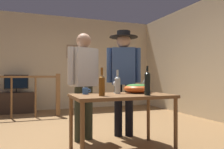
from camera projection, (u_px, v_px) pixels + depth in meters
The scene contains 16 objects.
ground_plane at pixel (86, 139), 3.41m from camera, with size 8.80×8.80×0.00m, color olive.
back_wall at pixel (59, 63), 6.58m from camera, with size 6.06×0.10×2.78m, color beige.
side_wall_right at pixel (195, 60), 5.44m from camera, with size 0.10×5.07×2.78m, color beige.
framed_picture at pixel (75, 52), 6.70m from camera, with size 0.52×0.03×0.41m, color #9B7D5C.
stair_railing at pixel (20, 91), 5.12m from camera, with size 2.71×0.10×1.04m.
tv_console at pixel (16, 103), 5.84m from camera, with size 0.90×0.40×0.55m, color #38281E.
flat_screen_tv at pixel (16, 82), 5.82m from camera, with size 0.59×0.12×0.47m.
serving_table at pixel (121, 100), 2.84m from camera, with size 1.26×0.75×0.74m.
salad_bowl at pixel (137, 88), 3.07m from camera, with size 0.38×0.38×0.22m.
wine_glass at pixel (116, 84), 3.12m from camera, with size 0.07×0.07×0.17m.
wine_bottle_amber at pixel (102, 85), 2.62m from camera, with size 0.07×0.07×0.34m.
wine_bottle_dark at pixel (147, 83), 2.69m from camera, with size 0.07×0.07×0.36m.
wine_bottle_clear at pixel (118, 84), 2.96m from camera, with size 0.08×0.08×0.32m.
mug_blue at pixel (86, 91), 2.86m from camera, with size 0.11×0.08×0.08m.
person_standing_left at pixel (84, 77), 3.37m from camera, with size 0.52×0.34×1.64m.
person_standing_right at pixel (124, 73), 3.61m from camera, with size 0.53×0.47×1.72m.
Camera 1 is at (-0.83, -3.34, 0.98)m, focal length 35.25 mm.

